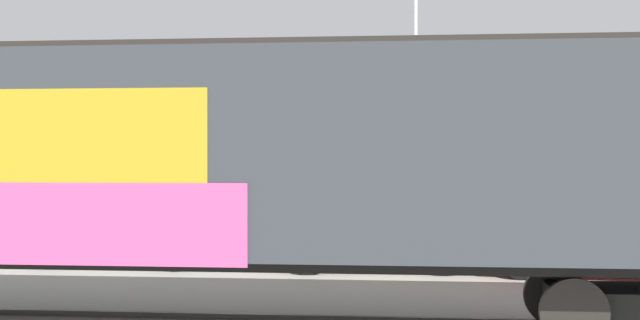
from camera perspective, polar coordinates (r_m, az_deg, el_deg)
The scene contains 6 objects.
freight_car at distance 12.30m, azimuth -6.98°, elevation 0.07°, with size 17.70×2.96×4.25m.
flagpole at distance 23.33m, azimuth 6.15°, elevation 8.49°, with size 1.08×1.11×9.28m.
hillside at distance 82.16m, azimuth 3.98°, elevation 1.51°, with size 152.74×38.06×13.41m.
parked_car_silver at distance 19.90m, azimuth -13.48°, elevation -4.58°, with size 4.28×1.98×1.68m.
parked_car_tan at distance 18.64m, azimuth 3.60°, elevation -4.80°, with size 4.39×2.20×1.84m.
parked_car_red at distance 18.56m, azimuth 18.36°, elevation -4.95°, with size 4.93×2.46×1.70m.
Camera 1 is at (3.61, -11.96, 2.53)m, focal length 46.53 mm.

